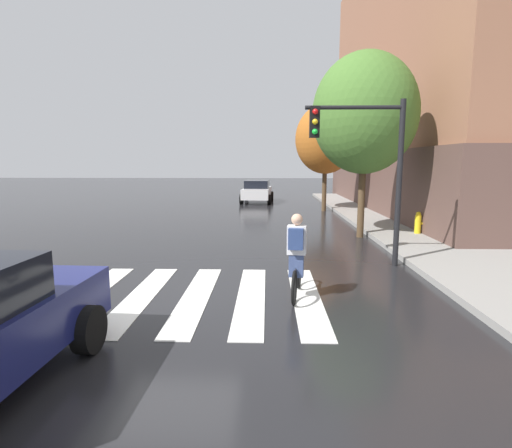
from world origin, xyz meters
The scene contains 8 objects.
ground_plane centered at (0.00, 0.00, 0.00)m, with size 120.00×120.00×0.00m, color black.
crosswalk_stripes centered at (-0.12, 0.00, 0.01)m, with size 6.07×4.10×0.01m.
sedan_mid centered at (1.18, 19.21, 0.76)m, with size 2.21×4.35×1.47m.
cyclist centered at (2.43, 0.01, 0.84)m, with size 0.39×1.70×1.69m.
traffic_light_near centered at (4.35, 2.59, 2.86)m, with size 2.47×0.28×4.20m.
fire_hydrant centered at (7.22, 6.63, 0.53)m, with size 0.33×0.22×0.78m.
street_tree_near centered at (5.19, 6.65, 4.31)m, with size 3.59×3.59×6.38m.
street_tree_mid centered at (4.96, 14.45, 3.88)m, with size 3.23×3.23×5.75m.
Camera 1 is at (1.85, -7.73, 2.67)m, focal length 28.36 mm.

